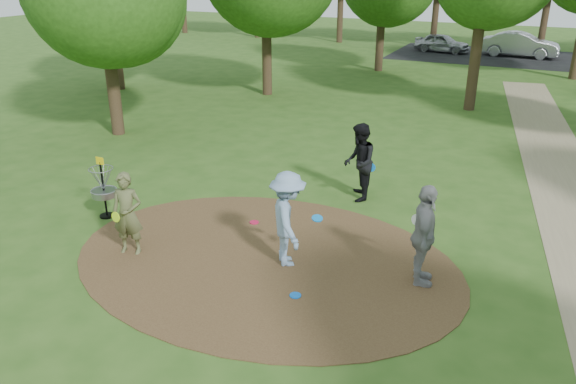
% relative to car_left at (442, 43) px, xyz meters
% --- Properties ---
extents(ground, '(100.00, 100.00, 0.00)m').
position_rel_car_left_xyz_m(ground, '(2.05, -30.31, -0.61)').
color(ground, '#2D5119').
rests_on(ground, ground).
extents(dirt_clearing, '(8.40, 8.40, 0.02)m').
position_rel_car_left_xyz_m(dirt_clearing, '(2.05, -30.31, -0.60)').
color(dirt_clearing, '#47301C').
rests_on(dirt_clearing, ground).
extents(parking_lot, '(14.00, 8.00, 0.01)m').
position_rel_car_left_xyz_m(parking_lot, '(4.05, -0.31, -0.61)').
color(parking_lot, black).
rests_on(parking_lot, ground).
extents(player_observer_with_disc, '(0.76, 0.64, 1.82)m').
position_rel_car_left_xyz_m(player_observer_with_disc, '(-0.70, -31.21, 0.30)').
color(player_observer_with_disc, brown).
rests_on(player_observer_with_disc, ground).
extents(player_throwing_with_disc, '(1.49, 1.49, 2.01)m').
position_rel_car_left_xyz_m(player_throwing_with_disc, '(2.56, -30.21, 0.39)').
color(player_throwing_with_disc, '#819DC0').
rests_on(player_throwing_with_disc, ground).
extents(player_walking_with_disc, '(1.05, 1.19, 2.04)m').
position_rel_car_left_xyz_m(player_walking_with_disc, '(2.80, -26.36, 0.41)').
color(player_walking_with_disc, black).
rests_on(player_walking_with_disc, ground).
extents(player_waiting_with_disc, '(0.75, 1.28, 2.05)m').
position_rel_car_left_xyz_m(player_waiting_with_disc, '(5.22, -29.83, 0.41)').
color(player_waiting_with_disc, gray).
rests_on(player_waiting_with_disc, ground).
extents(disc_ground_blue, '(0.22, 0.22, 0.02)m').
position_rel_car_left_xyz_m(disc_ground_blue, '(3.22, -31.30, -0.58)').
color(disc_ground_blue, blue).
rests_on(disc_ground_blue, dirt_clearing).
extents(disc_ground_red, '(0.22, 0.22, 0.02)m').
position_rel_car_left_xyz_m(disc_ground_red, '(1.03, -28.83, -0.58)').
color(disc_ground_red, '#C81440').
rests_on(disc_ground_red, dirt_clearing).
extents(car_left, '(3.76, 1.91, 1.23)m').
position_rel_car_left_xyz_m(car_left, '(0.00, 0.00, 0.00)').
color(car_left, '#A1A3A8').
rests_on(car_left, ground).
extents(car_right, '(4.78, 1.92, 1.55)m').
position_rel_car_left_xyz_m(car_right, '(4.91, 0.13, 0.16)').
color(car_right, '#9A9BA2').
rests_on(car_right, ground).
extents(disc_golf_basket, '(0.63, 0.63, 1.54)m').
position_rel_car_left_xyz_m(disc_golf_basket, '(-2.45, -30.01, 0.26)').
color(disc_golf_basket, black).
rests_on(disc_golf_basket, ground).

